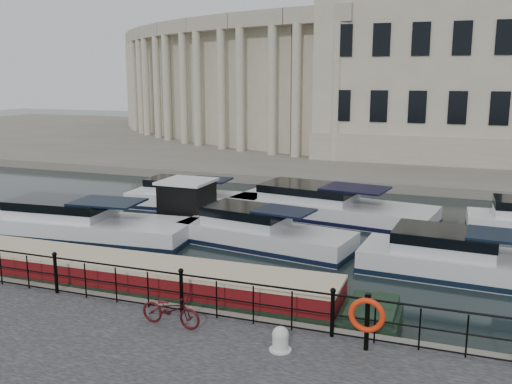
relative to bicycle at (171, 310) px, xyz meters
The scene contains 10 objects.
ground_plane 3.21m from the bicycle, 92.32° to the left, with size 160.00×160.00×0.00m, color black.
far_bank 42.06m from the bicycle, 90.17° to the left, with size 120.00×42.00×0.55m, color #6B665B.
railing 0.85m from the bicycle, 98.71° to the left, with size 24.14×0.14×1.22m.
civic_building 38.26m from the bicycle, 91.70° to the left, with size 53.55×31.84×16.85m.
bicycle is the anchor object (origin of this frame).
mooring_bollard 2.96m from the bicycle, ahead, with size 0.51×0.51×0.57m.
life_ring_post 4.79m from the bicycle, ahead, with size 0.82×0.21×1.34m.
narrowboat 3.45m from the bicycle, 135.46° to the left, with size 15.44×2.30×1.56m.
harbour_hut 11.65m from the bicycle, 115.06° to the left, with size 3.02×2.53×2.18m.
cabin_cruisers 11.09m from the bicycle, 91.07° to the left, with size 26.69×10.62×1.99m.
Camera 1 is at (6.68, -14.71, 6.65)m, focal length 40.00 mm.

